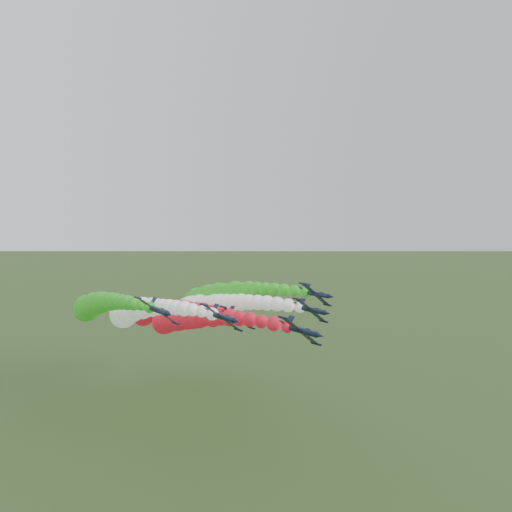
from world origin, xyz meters
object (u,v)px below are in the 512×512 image
object	(u,v)px
jet_outer_right	(213,295)
jet_trail	(157,312)
jet_outer_left	(93,306)
jet_lead	(182,319)
jet_inner_right	(203,307)
jet_inner_left	(133,311)

from	to	relation	value
jet_outer_right	jet_trail	distance (m)	20.06
jet_outer_left	jet_trail	xyz separation A→B (m)	(23.62, 6.21, -5.08)
jet_lead	jet_trail	distance (m)	28.73
jet_inner_right	jet_outer_right	xyz separation A→B (m)	(6.75, 4.98, 2.57)
jet_lead	jet_outer_left	bearing A→B (deg)	130.70
jet_inner_right	jet_trail	distance (m)	17.64
jet_inner_right	jet_inner_left	bearing A→B (deg)	171.32
jet_inner_right	jet_outer_right	distance (m)	8.77
jet_outer_right	jet_inner_right	bearing A→B (deg)	-143.60
jet_inner_left	jet_outer_right	xyz separation A→B (m)	(29.59, 1.49, 2.27)
jet_inner_right	jet_lead	bearing A→B (deg)	-136.61
jet_outer_right	jet_trail	size ratio (longest dim) A/B	0.99
jet_lead	jet_outer_right	world-z (taller)	jet_outer_right
jet_inner_right	jet_outer_left	distance (m)	34.96
jet_inner_left	jet_outer_right	bearing A→B (deg)	2.89
jet_outer_left	jet_inner_left	bearing A→B (deg)	-21.18
jet_inner_right	jet_outer_left	size ratio (longest dim) A/B	1.00
jet_lead	jet_inner_left	distance (m)	19.35
jet_inner_left	jet_outer_left	distance (m)	12.14
jet_lead	jet_trail	bearing A→B (deg)	80.60
jet_inner_left	jet_outer_left	size ratio (longest dim) A/B	1.01
jet_inner_left	jet_outer_left	xyz separation A→B (m)	(-11.15, 4.32, 2.08)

